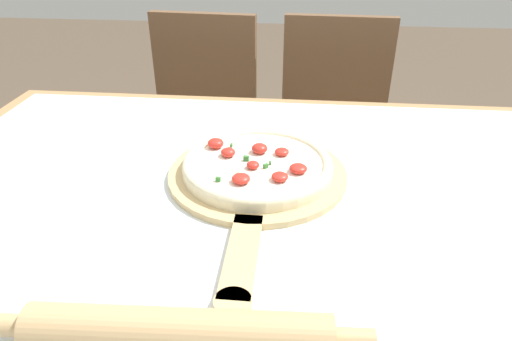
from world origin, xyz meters
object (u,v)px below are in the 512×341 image
Objects in this scene: pizza_peel at (256,180)px; chair_right at (332,129)px; pizza at (257,165)px; chair_left at (201,124)px; rolling_pin at (178,332)px.

chair_right reaches higher than pizza_peel.
pizza is at bearing -101.63° from chair_right.
pizza_peel is 0.89m from chair_left.
chair_right reaches higher than rolling_pin.
chair_left reaches higher than pizza_peel.
chair_left is at bearing 110.05° from pizza.
pizza reaches higher than pizza_peel.
pizza is 0.64× the size of rolling_pin.
chair_right is (0.20, 0.80, -0.26)m from pizza_peel.
pizza_peel is at bearing 82.18° from rolling_pin.
pizza is 0.85m from chair_right.
pizza_peel is 1.86× the size of pizza.
chair_left is 0.48m from chair_right.
pizza_peel is 1.19× the size of rolling_pin.
chair_left reaches higher than rolling_pin.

